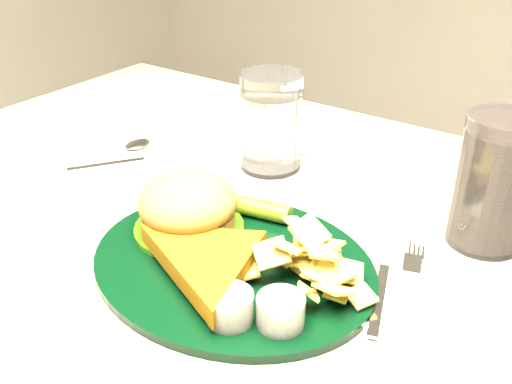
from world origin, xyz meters
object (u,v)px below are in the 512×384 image
at_px(cola_glass, 495,183).
at_px(fork_napkin, 383,294).
at_px(water_glass, 271,122).
at_px(dinner_plate, 232,240).

relative_size(cola_glass, fork_napkin, 1.04).
bearing_deg(fork_napkin, cola_glass, 54.03).
xyz_separation_m(water_glass, fork_napkin, (0.25, -0.18, -0.06)).
bearing_deg(cola_glass, dinner_plate, -134.95).
xyz_separation_m(cola_glass, fork_napkin, (-0.05, -0.16, -0.07)).
height_order(dinner_plate, water_glass, water_glass).
relative_size(dinner_plate, water_glass, 2.29).
distance_m(water_glass, fork_napkin, 0.32).
bearing_deg(fork_napkin, dinner_plate, 178.26).
xyz_separation_m(dinner_plate, fork_napkin, (0.15, 0.04, -0.03)).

